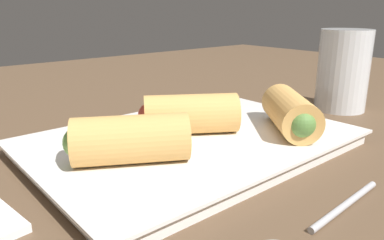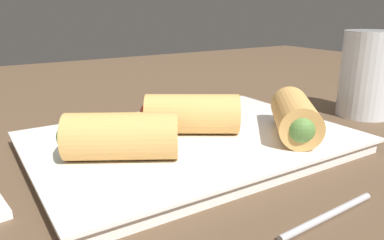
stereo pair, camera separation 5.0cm
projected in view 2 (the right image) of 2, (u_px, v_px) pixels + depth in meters
The scene contains 6 objects.
table_surface at pixel (157, 158), 38.54cm from camera, with size 180.00×140.00×2.00cm.
serving_plate at pixel (192, 142), 37.88cm from camera, with size 31.17×22.00×1.50cm.
roll_front_left at pixel (117, 136), 31.31cm from camera, with size 10.14×8.16×4.01cm.
roll_front_right at pixel (188, 114), 37.83cm from camera, with size 10.07×8.44×4.01cm.
roll_back_left at pixel (295, 117), 36.80cm from camera, with size 9.05×9.81×4.01cm.
drinking_glass at pixel (367, 74), 48.49cm from camera, with size 6.83×6.83×11.06cm.
Camera 2 is at (-16.03, -32.17, 15.88)cm, focal length 35.00 mm.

